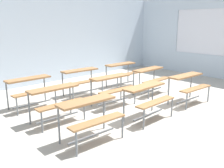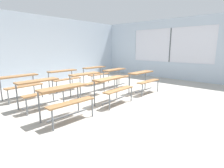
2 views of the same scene
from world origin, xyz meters
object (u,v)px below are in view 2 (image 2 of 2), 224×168
object	(u,v)px
desk_bench_r0c0	(66,95)
desk_bench_r0c2	(144,77)
desk_bench_r2c1	(64,75)
desk_bench_r1c2	(117,74)
desk_bench_r2c2	(96,71)
desk_bench_r0c1	(113,84)
desk_bench_r1c1	(87,79)
desk_bench_r2c0	(21,81)
desk_bench_r1c0	(40,87)

from	to	relation	value
desk_bench_r0c0	desk_bench_r0c2	size ratio (longest dim) A/B	0.99
desk_bench_r2c1	desk_bench_r0c2	bearing A→B (deg)	-54.31
desk_bench_r1c2	desk_bench_r2c2	size ratio (longest dim) A/B	1.01
desk_bench_r0c1	desk_bench_r1c2	xyz separation A→B (m)	(1.62, 1.22, 0.00)
desk_bench_r0c1	desk_bench_r0c2	world-z (taller)	same
desk_bench_r0c2	desk_bench_r1c2	bearing A→B (deg)	93.83
desk_bench_r0c2	desk_bench_r2c1	size ratio (longest dim) A/B	1.00
desk_bench_r1c1	desk_bench_r2c1	bearing A→B (deg)	95.24
desk_bench_r0c1	desk_bench_r2c0	size ratio (longest dim) A/B	1.01
desk_bench_r0c1	desk_bench_r2c2	xyz separation A→B (m)	(1.62, 2.41, 0.00)
desk_bench_r2c2	desk_bench_r1c0	bearing A→B (deg)	-157.99
desk_bench_r1c0	desk_bench_r1c1	xyz separation A→B (m)	(1.63, 0.00, 0.00)
desk_bench_r1c2	desk_bench_r2c0	size ratio (longest dim) A/B	1.02
desk_bench_r1c0	desk_bench_r2c0	bearing A→B (deg)	90.65
desk_bench_r2c0	desk_bench_r0c2	bearing A→B (deg)	-37.92
desk_bench_r1c0	desk_bench_r1c2	size ratio (longest dim) A/B	0.98
desk_bench_r0c0	desk_bench_r0c2	xyz separation A→B (m)	(3.20, -0.03, 0.00)
desk_bench_r0c2	desk_bench_r1c2	size ratio (longest dim) A/B	1.00
desk_bench_r1c2	desk_bench_r2c1	size ratio (longest dim) A/B	1.00
desk_bench_r0c0	desk_bench_r2c0	size ratio (longest dim) A/B	1.01
desk_bench_r0c0	desk_bench_r2c1	distance (m)	2.91
desk_bench_r0c0	desk_bench_r1c0	xyz separation A→B (m)	(0.00, 1.19, 0.00)
desk_bench_r0c0	desk_bench_r1c2	distance (m)	3.40
desk_bench_r0c1	desk_bench_r1c2	world-z (taller)	same
desk_bench_r0c0	desk_bench_r1c2	bearing A→B (deg)	22.57
desk_bench_r0c1	desk_bench_r2c1	distance (m)	2.47
desk_bench_r1c2	desk_bench_r0c0	bearing A→B (deg)	-161.78
desk_bench_r0c2	desk_bench_r2c2	bearing A→B (deg)	93.36
desk_bench_r1c0	desk_bench_r1c2	world-z (taller)	same
desk_bench_r1c1	desk_bench_r2c1	size ratio (longest dim) A/B	1.00
desk_bench_r2c0	desk_bench_r2c2	size ratio (longest dim) A/B	0.99
desk_bench_r0c0	desk_bench_r1c2	xyz separation A→B (m)	(3.18, 1.20, 0.00)
desk_bench_r0c2	desk_bench_r1c0	distance (m)	3.42
desk_bench_r1c1	desk_bench_r2c2	bearing A→B (deg)	40.66
desk_bench_r1c2	desk_bench_r2c1	bearing A→B (deg)	139.70
desk_bench_r1c0	desk_bench_r0c0	bearing A→B (deg)	-89.52
desk_bench_r2c0	desk_bench_r1c1	bearing A→B (deg)	-37.39
desk_bench_r0c2	desk_bench_r2c0	world-z (taller)	same
desk_bench_r1c1	desk_bench_r2c0	world-z (taller)	same
desk_bench_r0c1	desk_bench_r1c0	size ratio (longest dim) A/B	1.01
desk_bench_r1c2	desk_bench_r2c2	bearing A→B (deg)	87.70
desk_bench_r2c0	desk_bench_r2c2	world-z (taller)	same
desk_bench_r2c2	desk_bench_r2c1	bearing A→B (deg)	179.29
desk_bench_r2c0	desk_bench_r2c2	distance (m)	3.18
desk_bench_r1c0	desk_bench_r1c2	distance (m)	3.18
desk_bench_r0c0	desk_bench_r2c2	size ratio (longest dim) A/B	1.01
desk_bench_r0c1	desk_bench_r2c2	world-z (taller)	same
desk_bench_r1c0	desk_bench_r2c1	bearing A→B (deg)	39.08
desk_bench_r1c2	desk_bench_r2c1	xyz separation A→B (m)	(-1.60, 1.24, 0.00)
desk_bench_r0c1	desk_bench_r1c1	bearing A→B (deg)	84.99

